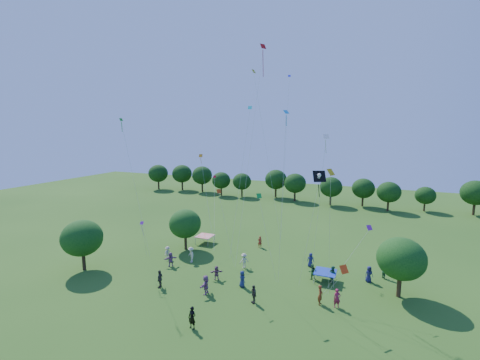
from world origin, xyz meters
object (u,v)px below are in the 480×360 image
object	(u,v)px
man_in_black	(192,318)
pirate_kite	(319,179)
red_high_kite	(258,89)
near_tree_east	(401,259)
near_tree_north	(185,224)
tent_red_stripe	(205,236)
tent_blue	(325,272)
near_tree_west	(82,238)

from	to	relation	value
man_in_black	pirate_kite	world-z (taller)	pirate_kite
red_high_kite	near_tree_east	bearing A→B (deg)	-11.79
near_tree_north	tent_red_stripe	bearing A→B (deg)	67.89
pirate_kite	red_high_kite	size ratio (longest dim) A/B	0.45
pirate_kite	tent_blue	bearing A→B (deg)	86.65
near_tree_east	tent_blue	bearing A→B (deg)	176.11
near_tree_west	man_in_black	bearing A→B (deg)	-15.55
near_tree_north	pirate_kite	xyz separation A→B (m)	(18.41, -7.26, 8.20)
man_in_black	pirate_kite	distance (m)	15.70
near_tree_north	pirate_kite	size ratio (longest dim) A/B	0.49
man_in_black	red_high_kite	xyz separation A→B (m)	(0.06, 15.33, 19.61)
man_in_black	red_high_kite	distance (m)	24.89
tent_red_stripe	tent_blue	size ratio (longest dim) A/B	1.00
red_high_kite	near_tree_north	bearing A→B (deg)	-176.98
man_in_black	red_high_kite	world-z (taller)	red_high_kite
near_tree_north	red_high_kite	xyz separation A→B (m)	(9.98, 0.53, 16.98)
near_tree_west	red_high_kite	world-z (taller)	red_high_kite
tent_blue	tent_red_stripe	bearing A→B (deg)	162.90
near_tree_east	tent_blue	xyz separation A→B (m)	(-7.00, 0.48, -2.81)
near_tree_east	tent_red_stripe	xyz separation A→B (m)	(-24.46, 5.84, -2.81)
tent_red_stripe	red_high_kite	distance (m)	21.52
near_tree_north	tent_blue	world-z (taller)	near_tree_north
tent_blue	pirate_kite	distance (m)	11.83
near_tree_west	tent_red_stripe	xyz separation A→B (m)	(8.63, 13.08, -2.76)
man_in_black	pirate_kite	xyz separation A→B (m)	(8.50, 7.54, 10.84)
tent_blue	man_in_black	world-z (taller)	man_in_black
tent_blue	man_in_black	xyz separation A→B (m)	(-8.79, -12.52, -0.11)
tent_blue	pirate_kite	xyz separation A→B (m)	(-0.29, -4.98, 10.73)
pirate_kite	man_in_black	bearing A→B (deg)	-138.41
near_tree_west	pirate_kite	distance (m)	27.13
man_in_black	near_tree_north	bearing A→B (deg)	128.41
man_in_black	near_tree_east	bearing A→B (deg)	41.92
near_tree_east	pirate_kite	size ratio (longest dim) A/B	0.53
man_in_black	near_tree_west	bearing A→B (deg)	169.04
near_tree_north	red_high_kite	size ratio (longest dim) A/B	0.22
pirate_kite	red_high_kite	xyz separation A→B (m)	(-8.44, 7.79, 8.78)
pirate_kite	near_tree_north	bearing A→B (deg)	158.47
tent_blue	red_high_kite	size ratio (longest dim) A/B	0.09
tent_red_stripe	near_tree_east	bearing A→B (deg)	-13.44
near_tree_west	tent_blue	bearing A→B (deg)	16.47
near_tree_east	pirate_kite	bearing A→B (deg)	-148.30
pirate_kite	near_tree_west	bearing A→B (deg)	-173.96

